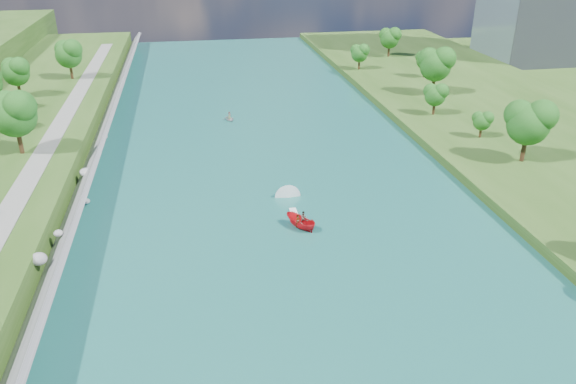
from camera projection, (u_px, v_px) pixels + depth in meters
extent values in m
plane|color=#2D5119|center=(304.00, 279.00, 59.56)|extent=(260.00, 260.00, 0.00)
cube|color=#175756|center=(275.00, 198.00, 77.31)|extent=(55.00, 240.00, 0.10)
cube|color=slate|center=(77.00, 201.00, 72.43)|extent=(3.54, 236.00, 4.05)
ellipsoid|color=gray|center=(37.00, 321.00, 51.12)|extent=(1.33, 1.43, 0.84)
ellipsoid|color=gray|center=(39.00, 259.00, 57.74)|extent=(1.73, 1.57, 1.35)
ellipsoid|color=gray|center=(58.00, 233.00, 63.27)|extent=(1.04, 1.04, 0.77)
ellipsoid|color=gray|center=(86.00, 201.00, 74.84)|extent=(1.10, 0.92, 0.74)
ellipsoid|color=gray|center=(85.00, 173.00, 79.86)|extent=(1.66, 1.91, 1.21)
ellipsoid|color=gray|center=(98.00, 154.00, 87.89)|extent=(1.14, 0.92, 0.67)
ellipsoid|color=gray|center=(105.00, 136.00, 96.79)|extent=(1.03, 1.23, 0.82)
ellipsoid|color=gray|center=(109.00, 121.00, 103.86)|extent=(1.12, 1.30, 0.73)
cube|color=gray|center=(20.00, 193.00, 70.61)|extent=(3.00, 200.00, 0.10)
ellipsoid|color=#1C5015|center=(15.00, 117.00, 80.72)|extent=(6.69, 6.69, 11.15)
ellipsoid|color=#1C5015|center=(16.00, 74.00, 108.76)|extent=(5.46, 5.46, 9.09)
ellipsoid|color=#1C5015|center=(69.00, 56.00, 121.45)|extent=(6.00, 6.00, 10.00)
ellipsoid|color=#1C5015|center=(528.00, 126.00, 83.25)|extent=(6.76, 6.76, 11.27)
ellipsoid|color=#1C5015|center=(482.00, 122.00, 94.09)|extent=(3.20, 3.20, 5.34)
ellipsoid|color=#1C5015|center=(435.00, 96.00, 105.21)|extent=(4.23, 4.23, 7.05)
ellipsoid|color=#1C5015|center=(435.00, 67.00, 117.18)|extent=(7.00, 7.00, 11.67)
ellipsoid|color=#1C5015|center=(425.00, 61.00, 131.48)|extent=(4.44, 4.44, 7.40)
ellipsoid|color=#1C5015|center=(360.00, 54.00, 138.82)|extent=(4.41, 4.41, 7.35)
ellipsoid|color=#1C5015|center=(390.00, 39.00, 152.23)|extent=(5.47, 5.47, 9.12)
imported|color=red|center=(300.00, 222.00, 69.10)|extent=(4.02, 4.63, 1.74)
imported|color=#66605B|center=(298.00, 221.00, 68.54)|extent=(0.73, 0.66, 1.68)
imported|color=#66605B|center=(304.00, 217.00, 69.50)|extent=(0.85, 0.69, 1.64)
cube|color=white|center=(296.00, 217.00, 72.13)|extent=(0.90, 5.00, 0.06)
imported|color=#9C9DA4|center=(230.00, 119.00, 107.97)|extent=(2.66, 3.27, 0.60)
imported|color=#66605B|center=(229.00, 115.00, 107.70)|extent=(0.77, 0.62, 1.36)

